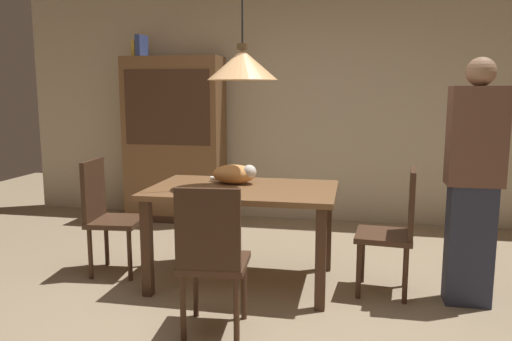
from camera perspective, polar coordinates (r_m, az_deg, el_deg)
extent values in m
plane|color=#998466|center=(3.48, -1.85, -15.96)|extent=(10.00, 10.00, 0.00)
cube|color=beige|center=(5.77, 4.12, 8.78)|extent=(6.40, 0.10, 2.90)
cube|color=brown|center=(3.79, -1.49, -2.22)|extent=(1.40, 0.90, 0.04)
cube|color=#472D1E|center=(3.72, -12.30, -8.64)|extent=(0.07, 0.07, 0.71)
cube|color=#472D1E|center=(3.43, 7.37, -10.01)|extent=(0.07, 0.07, 0.71)
cube|color=#472D1E|center=(4.41, -8.26, -5.71)|extent=(0.07, 0.07, 0.71)
cube|color=#472D1E|center=(4.17, 8.12, -6.56)|extent=(0.07, 0.07, 0.71)
cube|color=#472D1E|center=(3.78, 14.37, -7.22)|extent=(0.44, 0.44, 0.04)
cube|color=#40291B|center=(3.72, 17.31, -3.50)|extent=(0.07, 0.38, 0.48)
cylinder|color=#472D1E|center=(4.01, 12.03, -9.58)|extent=(0.04, 0.04, 0.41)
cylinder|color=#472D1E|center=(3.71, 11.61, -11.12)|extent=(0.04, 0.04, 0.41)
cylinder|color=#472D1E|center=(4.00, 16.67, -9.81)|extent=(0.04, 0.04, 0.41)
cylinder|color=#472D1E|center=(3.70, 16.66, -11.37)|extent=(0.04, 0.04, 0.41)
cube|color=#472D1E|center=(3.12, -4.76, -10.44)|extent=(0.43, 0.43, 0.04)
cube|color=#40291B|center=(2.88, -5.52, -6.73)|extent=(0.38, 0.07, 0.48)
cylinder|color=#472D1E|center=(3.33, -1.38, -13.32)|extent=(0.04, 0.04, 0.41)
cylinder|color=#472D1E|center=(3.38, -6.90, -13.00)|extent=(0.04, 0.04, 0.41)
cylinder|color=#472D1E|center=(3.03, -2.23, -15.59)|extent=(0.04, 0.04, 0.41)
cylinder|color=#472D1E|center=(3.10, -8.31, -15.17)|extent=(0.04, 0.04, 0.41)
cube|color=#472D1E|center=(4.21, -15.61, -5.61)|extent=(0.43, 0.43, 0.04)
cube|color=#40291B|center=(4.23, -18.03, -2.06)|extent=(0.07, 0.38, 0.48)
cylinder|color=#472D1E|center=(4.08, -14.19, -9.34)|extent=(0.04, 0.04, 0.41)
cylinder|color=#472D1E|center=(4.36, -12.74, -8.06)|extent=(0.04, 0.04, 0.41)
cylinder|color=#472D1E|center=(4.20, -18.35, -9.00)|extent=(0.04, 0.04, 0.41)
cylinder|color=#472D1E|center=(4.47, -16.66, -7.79)|extent=(0.04, 0.04, 0.41)
ellipsoid|color=#E59951|center=(3.93, -2.52, -0.42)|extent=(0.35, 0.23, 0.15)
sphere|color=white|center=(3.88, -0.76, -0.16)|extent=(0.11, 0.11, 0.11)
cylinder|color=white|center=(4.03, -3.95, -0.93)|extent=(0.18, 0.04, 0.04)
cone|color=#E0A86B|center=(3.73, -1.55, 11.95)|extent=(0.52, 0.52, 0.22)
cylinder|color=#513D23|center=(3.74, -1.56, 13.94)|extent=(0.08, 0.08, 0.04)
cube|color=brown|center=(5.78, -9.23, 3.48)|extent=(1.10, 0.44, 1.85)
cube|color=#472D1E|center=(5.55, -10.13, 7.06)|extent=(0.97, 0.01, 0.81)
cube|color=#472D1E|center=(5.93, -9.01, -5.06)|extent=(1.12, 0.45, 0.08)
cube|color=gold|center=(5.94, -13.46, 13.30)|extent=(0.04, 0.20, 0.18)
cube|color=#384C93|center=(5.92, -12.88, 13.63)|extent=(0.06, 0.24, 0.24)
cube|color=#2D3347|center=(3.79, 23.11, -7.80)|extent=(0.30, 0.20, 0.84)
cube|color=brown|center=(3.66, 23.83, 3.58)|extent=(0.36, 0.22, 0.66)
sphere|color=#A37A5B|center=(3.65, 24.25, 10.21)|extent=(0.19, 0.19, 0.19)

